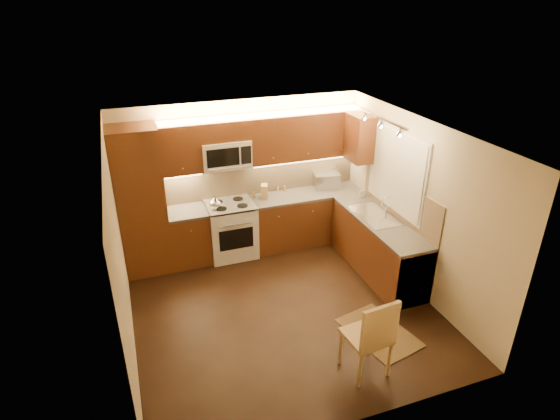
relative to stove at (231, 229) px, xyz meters
name	(u,v)px	position (x,y,z in m)	size (l,w,h in m)	color
floor	(283,308)	(0.30, -1.68, -0.46)	(4.00, 4.00, 0.01)	black
ceiling	(284,134)	(0.30, -1.68, 2.04)	(4.00, 4.00, 0.01)	beige
wall_back	(242,175)	(0.30, 0.32, 0.79)	(4.00, 0.01, 2.50)	#C5B590
wall_front	(359,327)	(0.30, -3.67, 0.79)	(4.00, 0.01, 2.50)	#C5B590
wall_left	(120,257)	(-1.70, -1.68, 0.79)	(0.01, 4.00, 2.50)	#C5B590
wall_right	(416,207)	(2.30, -1.68, 0.79)	(0.01, 4.00, 2.50)	#C5B590
pantry	(141,202)	(-1.35, 0.02, 0.69)	(0.70, 0.60, 2.30)	#45210E
base_cab_back_left	(189,237)	(-0.69, 0.02, -0.03)	(0.62, 0.60, 0.86)	#45210E
counter_back_left	(187,212)	(-0.69, 0.02, 0.42)	(0.62, 0.60, 0.04)	#363431
base_cab_back_right	(306,218)	(1.34, 0.02, -0.03)	(1.92, 0.60, 0.86)	#45210E
counter_back_right	(307,194)	(1.34, 0.02, 0.42)	(1.92, 0.60, 0.04)	#363431
base_cab_right	(378,247)	(2.00, -1.28, -0.03)	(0.60, 2.00, 0.86)	#45210E
counter_right	(381,221)	(2.00, -1.28, 0.42)	(0.60, 2.00, 0.04)	#363431
dishwasher	(403,271)	(2.00, -1.98, -0.03)	(0.58, 0.60, 0.84)	silver
backsplash_back	(262,176)	(0.65, 0.31, 0.74)	(3.30, 0.02, 0.60)	tan
backsplash_right	(400,199)	(2.29, -1.28, 0.74)	(0.02, 2.00, 0.60)	tan
upper_cab_back_left	(179,149)	(-0.69, 0.15, 1.42)	(0.62, 0.35, 0.75)	#45210E
upper_cab_back_right	(305,135)	(1.34, 0.15, 1.42)	(1.92, 0.35, 0.75)	#45210E
upper_cab_bridge	(224,130)	(0.00, 0.15, 1.63)	(0.76, 0.35, 0.31)	#45210E
upper_cab_right_corner	(361,138)	(2.12, -0.28, 1.42)	(0.35, 0.50, 0.75)	#45210E
stove	(231,229)	(0.00, 0.00, 0.00)	(0.76, 0.65, 0.92)	silver
microwave	(225,154)	(0.00, 0.14, 1.26)	(0.76, 0.38, 0.44)	silver
window_frame	(397,171)	(2.29, -1.12, 1.14)	(0.03, 1.44, 1.24)	silver
window_blinds	(396,171)	(2.27, -1.12, 1.14)	(0.02, 1.36, 1.16)	silver
sink	(376,211)	(2.00, -1.12, 0.52)	(0.52, 0.86, 0.15)	silver
faucet	(387,205)	(2.18, -1.12, 0.59)	(0.20, 0.04, 0.30)	silver
track_light_bar	(382,118)	(1.85, -1.27, 2.00)	(0.04, 1.20, 0.03)	silver
kettle	(215,202)	(-0.26, -0.10, 0.57)	(0.19, 0.19, 0.22)	silver
toaster_oven	(326,180)	(1.76, 0.16, 0.57)	(0.43, 0.32, 0.26)	silver
knife_block	(264,191)	(0.61, 0.09, 0.56)	(0.10, 0.17, 0.23)	#AA864C
spice_jar_a	(267,193)	(0.67, 0.15, 0.49)	(0.04, 0.04, 0.09)	silver
spice_jar_b	(254,195)	(0.44, 0.15, 0.49)	(0.04, 0.04, 0.11)	olive
spice_jar_c	(278,189)	(0.90, 0.26, 0.49)	(0.04, 0.04, 0.10)	silver
spice_jar_d	(284,188)	(1.02, 0.25, 0.49)	(0.05, 0.05, 0.09)	#9F692F
soap_bottle	(362,192)	(2.15, -0.41, 0.52)	(0.07, 0.08, 0.17)	#B1B0B4
rug	(379,333)	(1.29, -2.58, -0.45)	(0.67, 1.00, 0.01)	black
dining_chair	(367,334)	(0.79, -3.06, 0.06)	(0.46, 0.46, 1.05)	#AA864C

